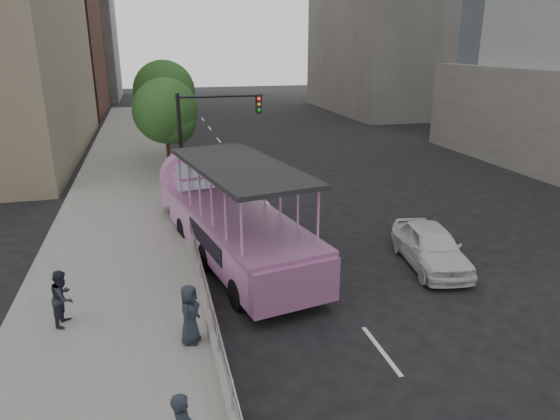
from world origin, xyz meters
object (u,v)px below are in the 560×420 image
Objects in this scene: pedestrian_mid at (63,297)px; traffic_signal at (204,128)px; street_tree_far at (166,94)px; duck_boat at (226,217)px; pedestrian_far at (190,314)px; car at (431,246)px; parking_sign at (185,182)px; street_tree_near at (167,114)px.

traffic_signal reaches higher than pedestrian_mid.
traffic_signal is 9.57m from street_tree_far.
pedestrian_mid is 0.30× the size of traffic_signal.
pedestrian_far is at bearing -106.73° from duck_boat.
duck_boat is 2.17× the size of traffic_signal.
car is 0.82× the size of traffic_signal.
parking_sign is at bearing 21.21° from pedestrian_far.
traffic_signal is at bearing -10.54° from pedestrian_mid.
street_tree_far is (0.56, 22.78, 3.23)m from pedestrian_far.
pedestrian_mid is at bearing -100.04° from street_tree_far.
duck_boat is 10.97m from street_tree_near.
street_tree_near is at bearing -91.91° from street_tree_far.
street_tree_far is at bearing 23.55° from pedestrian_far.
duck_boat is at bearing -85.52° from street_tree_far.
pedestrian_mid reaches higher than car.
pedestrian_far is 17.01m from street_tree_near.
street_tree_far is at bearing 98.43° from traffic_signal.
pedestrian_far is 0.30× the size of traffic_signal.
traffic_signal is 3.80m from street_tree_near.
parking_sign is at bearing -9.75° from pedestrian_mid.
car is 11.78m from pedestrian_mid.
street_tree_near is (-1.50, 10.58, 2.46)m from duck_boat.
pedestrian_far is 13.71m from traffic_signal.
duck_boat is 6.73m from pedestrian_mid.
traffic_signal reaches higher than pedestrian_far.
street_tree_far reaches higher than parking_sign.
street_tree_far is (-1.40, 9.43, 0.81)m from traffic_signal.
pedestrian_mid is at bearing 86.33° from pedestrian_far.
parking_sign is at bearing 144.28° from car.
pedestrian_mid is 12.93m from traffic_signal.
traffic_signal reaches higher than parking_sign.
car is 1.77× the size of parking_sign.
duck_boat reaches higher than pedestrian_mid.
traffic_signal is (-6.57, 10.21, 2.77)m from car.
pedestrian_mid is (-11.69, -1.41, 0.34)m from car.
pedestrian_mid is 21.62m from street_tree_far.
pedestrian_mid is 15.70m from street_tree_near.
duck_boat reaches higher than car.
street_tree_far is at bearing 120.97° from car.
street_tree_far is (-1.30, 16.58, 2.95)m from duck_boat.
street_tree_near reaches higher than pedestrian_mid.
pedestrian_far is at bearing -105.38° from pedestrian_mid.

